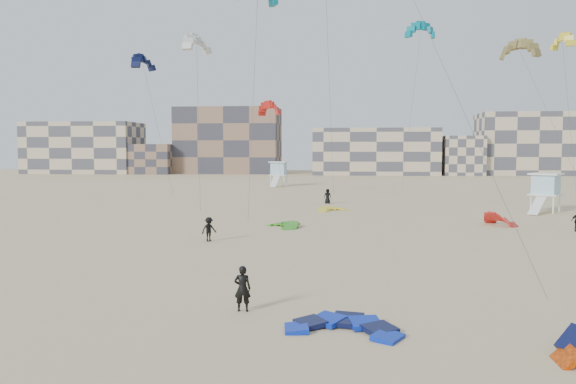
# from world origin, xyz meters

# --- Properties ---
(ground) EXTENTS (320.00, 320.00, 0.00)m
(ground) POSITION_xyz_m (0.00, 0.00, 0.00)
(ground) COLOR #CAAE87
(ground) RESTS_ON ground
(kite_ground_blue) EXTENTS (4.43, 4.59, 1.01)m
(kite_ground_blue) POSITION_xyz_m (2.32, 0.07, 0.00)
(kite_ground_blue) COLOR #0820CD
(kite_ground_blue) RESTS_ON ground
(kite_ground_green) EXTENTS (4.82, 4.76, 1.60)m
(kite_ground_green) POSITION_xyz_m (-2.84, 26.77, 0.00)
(kite_ground_green) COLOR green
(kite_ground_green) RESTS_ON ground
(kite_ground_red_far) EXTENTS (4.43, 4.37, 3.28)m
(kite_ground_red_far) POSITION_xyz_m (15.58, 29.90, 0.00)
(kite_ground_red_far) COLOR red
(kite_ground_red_far) RESTS_ON ground
(kite_ground_yellow) EXTENTS (4.87, 4.92, 1.45)m
(kite_ground_yellow) POSITION_xyz_m (0.99, 40.07, 0.00)
(kite_ground_yellow) COLOR yellow
(kite_ground_yellow) RESTS_ON ground
(kitesurfer_main) EXTENTS (0.70, 0.48, 1.86)m
(kitesurfer_main) POSITION_xyz_m (-1.73, 2.17, 0.93)
(kitesurfer_main) COLOR black
(kitesurfer_main) RESTS_ON ground
(kitesurfer_c) EXTENTS (1.27, 1.21, 1.73)m
(kitesurfer_c) POSITION_xyz_m (-7.25, 18.96, 0.86)
(kitesurfer_c) COLOR black
(kitesurfer_c) RESTS_ON ground
(kitesurfer_e) EXTENTS (0.90, 0.60, 1.81)m
(kitesurfer_e) POSITION_xyz_m (0.22, 47.73, 0.90)
(kitesurfer_e) COLOR black
(kitesurfer_e) RESTS_ON ground
(kite_fly_grey) EXTENTS (4.82, 10.34, 17.58)m
(kite_fly_grey) POSITION_xyz_m (-12.88, 37.25, 17.14)
(kite_fly_grey) COLOR white
(kite_fly_grey) RESTS_ON ground
(kite_fly_olive) EXTENTS (5.42, 14.81, 17.04)m
(kite_fly_olive) POSITION_xyz_m (19.86, 40.31, 16.53)
(kite_fly_olive) COLOR olive
(kite_fly_olive) RESTS_ON ground
(kite_fly_yellow) EXTENTS (6.69, 8.89, 18.44)m
(kite_fly_yellow) POSITION_xyz_m (26.29, 46.59, 18.42)
(kite_fly_yellow) COLOR yellow
(kite_fly_yellow) RESTS_ON ground
(kite_fly_navy) EXTENTS (4.83, 4.63, 16.92)m
(kite_fly_navy) POSITION_xyz_m (-21.16, 44.27, 16.48)
(kite_fly_navy) COLOR #0D0D39
(kite_fly_navy) RESTS_ON ground
(kite_fly_teal_b) EXTENTS (4.66, 4.73, 21.90)m
(kite_fly_teal_b) POSITION_xyz_m (11.89, 55.39, 21.71)
(kite_fly_teal_b) COLOR #007498
(kite_fly_teal_b) RESTS_ON ground
(kite_fly_red) EXTENTS (5.32, 5.34, 12.60)m
(kite_fly_red) POSITION_xyz_m (-8.44, 59.56, 12.15)
(kite_fly_red) COLOR red
(kite_fly_red) RESTS_ON ground
(lifeguard_tower_near) EXTENTS (4.01, 6.12, 4.07)m
(lifeguard_tower_near) POSITION_xyz_m (23.03, 40.69, 2.02)
(lifeguard_tower_near) COLOR white
(lifeguard_tower_near) RESTS_ON ground
(lifeguard_tower_far) EXTENTS (3.45, 6.19, 4.40)m
(lifeguard_tower_far) POSITION_xyz_m (-9.55, 79.82, 2.18)
(lifeguard_tower_far) COLOR white
(lifeguard_tower_far) RESTS_ON ground
(condo_west_a) EXTENTS (30.00, 15.00, 14.00)m
(condo_west_a) POSITION_xyz_m (-70.00, 130.00, 7.00)
(condo_west_a) COLOR #C4B090
(condo_west_a) RESTS_ON ground
(condo_west_b) EXTENTS (28.00, 14.00, 18.00)m
(condo_west_b) POSITION_xyz_m (-30.00, 134.00, 9.00)
(condo_west_b) COLOR #83634F
(condo_west_b) RESTS_ON ground
(condo_mid) EXTENTS (32.00, 16.00, 12.00)m
(condo_mid) POSITION_xyz_m (10.00, 130.00, 6.00)
(condo_mid) COLOR #C4B090
(condo_mid) RESTS_ON ground
(condo_east) EXTENTS (26.00, 14.00, 16.00)m
(condo_east) POSITION_xyz_m (50.00, 132.00, 8.00)
(condo_east) COLOR #C4B090
(condo_east) RESTS_ON ground
(condo_fill_left) EXTENTS (12.00, 10.00, 8.00)m
(condo_fill_left) POSITION_xyz_m (-50.00, 128.00, 4.00)
(condo_fill_left) COLOR #83634F
(condo_fill_left) RESTS_ON ground
(condo_fill_right) EXTENTS (10.00, 10.00, 10.00)m
(condo_fill_right) POSITION_xyz_m (32.00, 128.00, 5.00)
(condo_fill_right) COLOR #C4B090
(condo_fill_right) RESTS_ON ground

